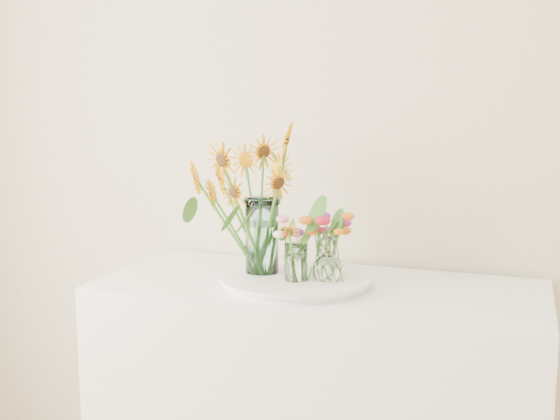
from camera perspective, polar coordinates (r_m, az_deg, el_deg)
The scene contains 10 objects.
counter at distance 2.40m, azimuth 3.08°, elevation -16.46°, with size 1.40×0.60×0.90m, color white.
tray at distance 2.22m, azimuth 1.27°, elevation -5.78°, with size 0.46×0.46×0.03m, color white.
mason_jar at distance 2.24m, azimuth -1.47°, elevation -2.09°, with size 0.11×0.11×0.25m, color #A5DDDE.
sunflower_bouquet at distance 2.22m, azimuth -1.49°, elevation 0.84°, with size 0.62×0.62×0.48m, color #F7A105, non-canonical shape.
small_vase_a at distance 2.15m, azimuth 1.30°, elevation -4.28°, with size 0.07×0.07×0.12m, color white.
wildflower_posy_a at distance 2.14m, azimuth 1.30°, elevation -3.11°, with size 0.18×0.18×0.21m, color orange, non-canonical shape.
small_vase_b at distance 2.16m, azimuth 3.86°, elevation -4.00°, with size 0.10×0.10×0.14m, color white, non-canonical shape.
wildflower_posy_b at distance 2.15m, azimuth 3.88°, elevation -2.83°, with size 0.22×0.22×0.23m, color orange, non-canonical shape.
small_vase_c at distance 2.27m, azimuth 3.78°, elevation -3.77°, with size 0.06×0.06×0.11m, color white.
wildflower_posy_c at distance 2.26m, azimuth 3.79°, elevation -2.66°, with size 0.20×0.20×0.20m, color orange, non-canonical shape.
Camera 1 is at (0.44, -0.15, 1.47)m, focal length 45.00 mm.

